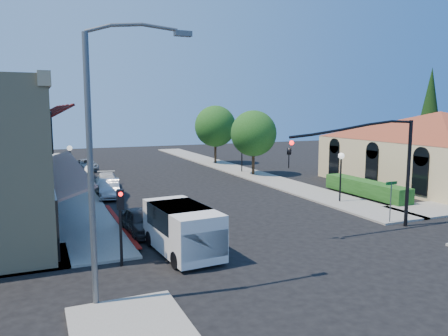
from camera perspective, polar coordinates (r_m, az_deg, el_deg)
name	(u,v)px	position (r m, az deg, el deg)	size (l,w,h in m)	color
ground	(301,252)	(21.01, 10.02, -10.75)	(120.00, 120.00, 0.00)	black
sidewalk_left	(65,178)	(44.12, -20.11, -1.28)	(3.50, 50.00, 0.12)	gray
sidewalk_right	(232,168)	(48.32, 1.06, -0.06)	(3.50, 50.00, 0.12)	gray
curb_red_strip	(120,226)	(25.79, -13.38, -7.35)	(0.25, 10.00, 0.06)	maroon
mission_building	(439,141)	(43.48, 26.26, 3.16)	(30.12, 30.12, 6.40)	beige
hedge	(365,197)	(34.88, 17.99, -3.58)	(1.40, 8.00, 1.10)	#1B4A15
conifer_far	(430,111)	(52.18, 25.29, 6.72)	(3.20, 3.20, 11.00)	#311D13
street_tree_a	(253,133)	(43.46, 3.87, 4.53)	(4.56, 4.56, 6.48)	#311D13
street_tree_b	(215,126)	(52.53, -1.15, 5.48)	(4.94, 4.94, 7.02)	#311D13
signal_mast_arm	(380,156)	(24.90, 19.65, 1.45)	(8.01, 0.39, 6.00)	black
secondary_signal	(121,213)	(18.74, -13.37, -5.74)	(0.28, 0.42, 3.32)	black
cobra_streetlight	(101,151)	(14.76, -15.78, 2.20)	(3.60, 0.25, 9.31)	#595B5E
street_name_sign	(391,195)	(26.87, 20.97, -3.33)	(0.80, 0.06, 2.50)	#595B5E
lamppost_left_near	(89,180)	(25.01, -17.19, -1.54)	(0.44, 0.44, 3.57)	black
lamppost_left_far	(70,155)	(38.85, -19.48, 1.56)	(0.44, 0.44, 3.57)	black
lamppost_right_near	(341,165)	(31.66, 15.03, 0.43)	(0.44, 0.44, 3.57)	black
lamppost_right_far	(242,147)	(45.22, 2.36, 2.81)	(0.44, 0.44, 3.57)	black
white_van	(183,227)	(20.17, -5.42, -7.65)	(2.52, 5.13, 2.21)	silver
parked_car_a	(141,221)	(23.86, -10.83, -6.83)	(1.59, 3.95, 1.35)	black
parked_car_b	(109,189)	(33.82, -14.75, -2.63)	(1.44, 4.14, 1.36)	#ACADB1
parked_car_c	(107,181)	(37.58, -15.07, -1.68)	(1.80, 4.43, 1.29)	silver
parked_car_d	(86,165)	(49.18, -17.53, 0.37)	(2.05, 4.44, 1.23)	#9C9FA1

